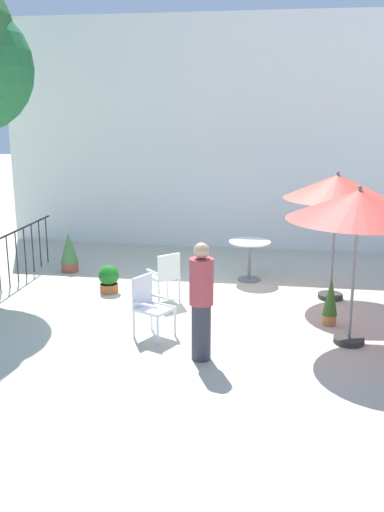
# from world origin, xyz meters

# --- Properties ---
(ground_plane) EXTENTS (60.00, 60.00, 0.00)m
(ground_plane) POSITION_xyz_m (0.00, 0.00, 0.00)
(ground_plane) COLOR beige
(villa_facade) EXTENTS (10.36, 0.30, 5.34)m
(villa_facade) POSITION_xyz_m (0.00, 4.29, 2.67)
(villa_facade) COLOR white
(villa_facade) RESTS_ON ground
(patio_umbrella_0) EXTENTS (1.97, 1.97, 2.28)m
(patio_umbrella_0) POSITION_xyz_m (2.49, -1.35, 1.99)
(patio_umbrella_0) COLOR #2D2D2D
(patio_umbrella_0) RESTS_ON ground
(patio_umbrella_1) EXTENTS (1.82, 1.82, 2.26)m
(patio_umbrella_1) POSITION_xyz_m (2.38, 0.65, 1.97)
(patio_umbrella_1) COLOR #2D2D2D
(patio_umbrella_1) RESTS_ON ground
(cafe_table_0) EXTENTS (0.80, 0.80, 0.78)m
(cafe_table_0) POSITION_xyz_m (0.88, 1.53, 0.55)
(cafe_table_0) COLOR white
(cafe_table_0) RESTS_ON ground
(patio_chair_0) EXTENTS (0.63, 0.61, 0.91)m
(patio_chair_0) POSITION_xyz_m (-0.41, -1.53, 0.52)
(patio_chair_0) COLOR white
(patio_chair_0) RESTS_ON ground
(patio_chair_1) EXTENTS (0.62, 0.62, 0.88)m
(patio_chair_1) POSITION_xyz_m (-0.48, -0.02, 0.51)
(patio_chair_1) COLOR white
(patio_chair_1) RESTS_ON ground
(potted_plant_0) EXTENTS (0.36, 0.36, 0.82)m
(potted_plant_0) POSITION_xyz_m (-2.82, 1.58, 0.42)
(potted_plant_0) COLOR #9D493A
(potted_plant_0) RESTS_ON ground
(potted_plant_1) EXTENTS (0.23, 0.23, 0.79)m
(potted_plant_1) POSITION_xyz_m (2.26, -0.67, 0.40)
(potted_plant_1) COLOR #AD6539
(potted_plant_1) RESTS_ON ground
(potted_plant_2) EXTENTS (0.38, 0.38, 0.52)m
(potted_plant_2) POSITION_xyz_m (-1.61, 0.36, 0.26)
(potted_plant_2) COLOR #A7572D
(potted_plant_2) RESTS_ON ground
(standing_person) EXTENTS (0.37, 0.37, 1.61)m
(standing_person) POSITION_xyz_m (0.45, -2.22, 0.83)
(standing_person) COLOR #33333D
(standing_person) RESTS_ON ground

